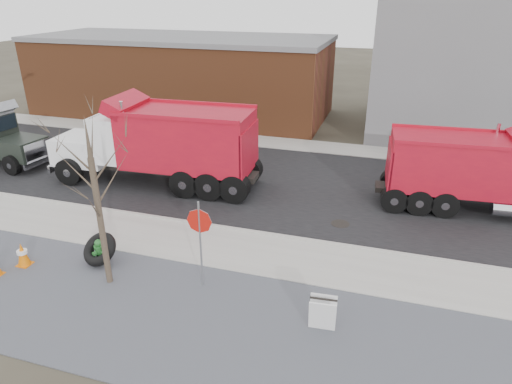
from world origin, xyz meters
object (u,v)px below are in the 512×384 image
(sandwich_board, at_px, (323,314))
(dump_truck_red_a, at_px, (480,170))
(dump_truck_red_b, at_px, (161,142))
(truck_tire, at_px, (100,249))
(fire_hydrant, at_px, (99,252))
(stop_sign, at_px, (200,230))

(sandwich_board, bearing_deg, dump_truck_red_a, 58.07)
(sandwich_board, bearing_deg, dump_truck_red_b, 133.79)
(sandwich_board, bearing_deg, truck_tire, 167.41)
(fire_hydrant, distance_m, stop_sign, 3.96)
(fire_hydrant, bearing_deg, dump_truck_red_b, 119.42)
(truck_tire, xyz_separation_m, stop_sign, (3.63, -0.17, 1.38))
(truck_tire, distance_m, dump_truck_red_a, 14.32)
(dump_truck_red_b, bearing_deg, stop_sign, 122.71)
(fire_hydrant, relative_size, truck_tire, 0.62)
(dump_truck_red_a, bearing_deg, truck_tire, -151.04)
(fire_hydrant, relative_size, sandwich_board, 0.89)
(fire_hydrant, bearing_deg, dump_truck_red_a, 52.81)
(stop_sign, bearing_deg, dump_truck_red_b, 146.21)
(stop_sign, bearing_deg, sandwich_board, 7.47)
(stop_sign, height_order, dump_truck_red_b, dump_truck_red_b)
(truck_tire, height_order, dump_truck_red_a, dump_truck_red_a)
(fire_hydrant, distance_m, dump_truck_red_a, 14.36)
(stop_sign, relative_size, sandwich_board, 2.88)
(fire_hydrant, xyz_separation_m, sandwich_board, (7.40, -1.06, 0.12))
(fire_hydrant, height_order, truck_tire, truck_tire)
(dump_truck_red_a, distance_m, dump_truck_red_b, 13.16)
(stop_sign, xyz_separation_m, sandwich_board, (3.74, -0.88, -1.38))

